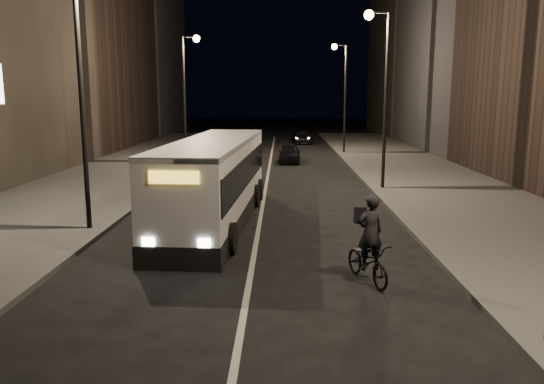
{
  "coord_description": "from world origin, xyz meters",
  "views": [
    {
      "loc": [
        0.78,
        -12.99,
        4.5
      ],
      "look_at": [
        0.48,
        3.37,
        1.5
      ],
      "focal_mm": 35.0,
      "sensor_mm": 36.0,
      "label": 1
    }
  ],
  "objects_px": {
    "streetlight_right_mid": "(381,76)",
    "car_near": "(289,153)",
    "city_bus": "(215,178)",
    "streetlight_left_far": "(188,82)",
    "streetlight_right_far": "(342,83)",
    "cyclist_on_bicycle": "(368,253)",
    "streetlight_left_near": "(88,67)",
    "car_mid": "(224,154)",
    "car_far": "(302,137)"
  },
  "relations": [
    {
      "from": "streetlight_left_near",
      "to": "city_bus",
      "type": "relative_size",
      "value": 0.73
    },
    {
      "from": "streetlight_left_far",
      "to": "city_bus",
      "type": "distance_m",
      "value": 17.25
    },
    {
      "from": "streetlight_right_far",
      "to": "city_bus",
      "type": "bearing_deg",
      "value": -107.18
    },
    {
      "from": "streetlight_left_near",
      "to": "car_near",
      "type": "xyz_separation_m",
      "value": [
        6.64,
        18.76,
        -4.75
      ]
    },
    {
      "from": "city_bus",
      "to": "streetlight_left_far",
      "type": "bearing_deg",
      "value": 106.18
    },
    {
      "from": "car_near",
      "to": "car_far",
      "type": "relative_size",
      "value": 0.88
    },
    {
      "from": "streetlight_left_near",
      "to": "car_mid",
      "type": "distance_m",
      "value": 18.58
    },
    {
      "from": "streetlight_right_far",
      "to": "streetlight_left_near",
      "type": "distance_m",
      "value": 26.26
    },
    {
      "from": "city_bus",
      "to": "cyclist_on_bicycle",
      "type": "relative_size",
      "value": 5.03
    },
    {
      "from": "streetlight_right_far",
      "to": "streetlight_left_near",
      "type": "xyz_separation_m",
      "value": [
        -10.66,
        -24.0,
        0.0
      ]
    },
    {
      "from": "city_bus",
      "to": "car_far",
      "type": "distance_m",
      "value": 31.92
    },
    {
      "from": "streetlight_right_mid",
      "to": "car_near",
      "type": "relative_size",
      "value": 2.27
    },
    {
      "from": "streetlight_right_far",
      "to": "streetlight_left_near",
      "type": "relative_size",
      "value": 1.0
    },
    {
      "from": "streetlight_right_mid",
      "to": "car_far",
      "type": "height_order",
      "value": "streetlight_right_mid"
    },
    {
      "from": "car_near",
      "to": "streetlight_right_mid",
      "type": "bearing_deg",
      "value": -67.4
    },
    {
      "from": "streetlight_right_mid",
      "to": "streetlight_left_near",
      "type": "height_order",
      "value": "same"
    },
    {
      "from": "streetlight_left_near",
      "to": "streetlight_left_far",
      "type": "height_order",
      "value": "same"
    },
    {
      "from": "car_mid",
      "to": "cyclist_on_bicycle",
      "type": "bearing_deg",
      "value": 106.11
    },
    {
      "from": "city_bus",
      "to": "car_near",
      "type": "relative_size",
      "value": 3.11
    },
    {
      "from": "car_mid",
      "to": "car_far",
      "type": "height_order",
      "value": "car_mid"
    },
    {
      "from": "streetlight_left_near",
      "to": "cyclist_on_bicycle",
      "type": "xyz_separation_m",
      "value": [
        8.22,
        -4.63,
        -4.63
      ]
    },
    {
      "from": "car_near",
      "to": "car_mid",
      "type": "relative_size",
      "value": 0.88
    },
    {
      "from": "car_far",
      "to": "streetlight_right_mid",
      "type": "bearing_deg",
      "value": -90.22
    },
    {
      "from": "streetlight_left_far",
      "to": "city_bus",
      "type": "xyz_separation_m",
      "value": [
        3.73,
        -16.42,
        -3.75
      ]
    },
    {
      "from": "streetlight_right_far",
      "to": "cyclist_on_bicycle",
      "type": "height_order",
      "value": "streetlight_right_far"
    },
    {
      "from": "streetlight_right_mid",
      "to": "car_far",
      "type": "relative_size",
      "value": 1.99
    },
    {
      "from": "streetlight_right_mid",
      "to": "car_near",
      "type": "height_order",
      "value": "streetlight_right_mid"
    },
    {
      "from": "streetlight_right_far",
      "to": "streetlight_left_far",
      "type": "xyz_separation_m",
      "value": [
        -10.66,
        -6.0,
        0.0
      ]
    },
    {
      "from": "city_bus",
      "to": "streetlight_right_far",
      "type": "bearing_deg",
      "value": 76.2
    },
    {
      "from": "streetlight_right_far",
      "to": "city_bus",
      "type": "distance_m",
      "value": 23.77
    },
    {
      "from": "streetlight_left_far",
      "to": "streetlight_right_far",
      "type": "bearing_deg",
      "value": 29.36
    },
    {
      "from": "cyclist_on_bicycle",
      "to": "city_bus",
      "type": "bearing_deg",
      "value": 105.91
    },
    {
      "from": "car_near",
      "to": "car_mid",
      "type": "bearing_deg",
      "value": -165.71
    },
    {
      "from": "car_mid",
      "to": "streetlight_left_near",
      "type": "bearing_deg",
      "value": 83.99
    },
    {
      "from": "car_mid",
      "to": "streetlight_right_mid",
      "type": "bearing_deg",
      "value": 131.75
    },
    {
      "from": "streetlight_right_mid",
      "to": "streetlight_left_far",
      "type": "relative_size",
      "value": 1.0
    },
    {
      "from": "cyclist_on_bicycle",
      "to": "car_far",
      "type": "xyz_separation_m",
      "value": [
        -0.2,
        37.82,
        -0.14
      ]
    },
    {
      "from": "streetlight_right_mid",
      "to": "car_far",
      "type": "xyz_separation_m",
      "value": [
        -2.64,
        25.2,
        -4.77
      ]
    },
    {
      "from": "cyclist_on_bicycle",
      "to": "streetlight_left_near",
      "type": "bearing_deg",
      "value": 130.65
    },
    {
      "from": "city_bus",
      "to": "car_mid",
      "type": "relative_size",
      "value": 2.74
    },
    {
      "from": "city_bus",
      "to": "car_near",
      "type": "bearing_deg",
      "value": 83.79
    },
    {
      "from": "car_mid",
      "to": "car_far",
      "type": "bearing_deg",
      "value": -109.08
    },
    {
      "from": "streetlight_right_mid",
      "to": "car_near",
      "type": "xyz_separation_m",
      "value": [
        -4.03,
        10.76,
        -4.75
      ]
    },
    {
      "from": "city_bus",
      "to": "streetlight_right_mid",
      "type": "bearing_deg",
      "value": 46.2
    },
    {
      "from": "streetlight_right_far",
      "to": "cyclist_on_bicycle",
      "type": "bearing_deg",
      "value": -94.88
    },
    {
      "from": "city_bus",
      "to": "car_far",
      "type": "height_order",
      "value": "city_bus"
    },
    {
      "from": "streetlight_right_far",
      "to": "car_mid",
      "type": "height_order",
      "value": "streetlight_right_far"
    },
    {
      "from": "streetlight_left_far",
      "to": "cyclist_on_bicycle",
      "type": "distance_m",
      "value": 24.51
    },
    {
      "from": "streetlight_right_mid",
      "to": "city_bus",
      "type": "distance_m",
      "value": 10.17
    },
    {
      "from": "streetlight_right_far",
      "to": "car_near",
      "type": "distance_m",
      "value": 8.14
    }
  ]
}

